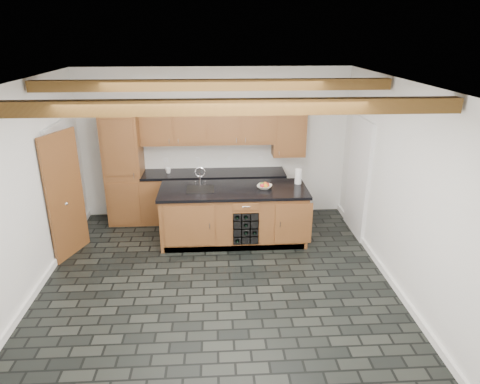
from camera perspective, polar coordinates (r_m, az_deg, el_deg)
The scene contains 10 objects.
ground at distance 6.34m, azimuth -3.09°, elevation -11.64°, with size 5.00×5.00×0.00m, color black.
room_shell at distance 6.18m, azimuth -4.19°, elevation 3.09°, with size 5.01×5.00×5.00m.
back_cabinetry at distance 7.98m, azimuth -6.05°, elevation 3.01°, with size 3.65×0.62×2.20m.
island at distance 7.26m, azimuth -0.82°, elevation -3.04°, with size 2.48×0.96×0.93m.
faucet at distance 7.12m, azimuth -5.33°, elevation 0.71°, with size 0.45×0.40×0.34m.
kitchen_scale at distance 7.26m, azimuth 3.21°, elevation 1.08°, with size 0.17×0.11×0.05m.
fruit_bowl at distance 7.11m, azimuth 3.28°, elevation 0.69°, with size 0.25×0.25×0.06m, color beige.
fruit_cluster at distance 7.10m, azimuth 3.28°, elevation 0.93°, with size 0.16×0.17×0.07m.
paper_towel at distance 7.37m, azimuth 7.77°, elevation 2.06°, with size 0.11×0.11×0.26m, color white.
mug at distance 7.99m, azimuth -9.56°, elevation 2.88°, with size 0.11×0.11×0.11m, color white.
Camera 1 is at (0.02, -5.36, 3.39)m, focal length 32.00 mm.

